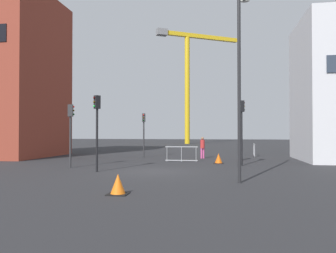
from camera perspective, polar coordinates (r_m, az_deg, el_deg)
ground at (r=17.61m, az=-2.65°, el=-7.73°), size 160.00×160.00×0.00m
brick_building at (r=31.80m, az=-25.91°, el=7.76°), size 7.82×8.53×13.69m
construction_crane at (r=60.27m, az=3.60°, el=9.83°), size 14.26×8.72×20.01m
streetlamp_tall at (r=14.22m, az=12.26°, el=9.49°), size 0.61×1.41×8.06m
traffic_light_median at (r=17.74m, az=-12.13°, el=1.02°), size 0.36×0.38×4.00m
traffic_light_near at (r=20.96m, az=12.55°, el=0.77°), size 0.39×0.33×4.03m
traffic_light_island at (r=27.14m, az=-4.19°, el=-0.19°), size 0.27×0.38×3.60m
traffic_light_far at (r=20.09m, az=-16.41°, el=0.26°), size 0.39×0.30×3.68m
pedestrian_walking at (r=24.69m, az=12.34°, el=-3.23°), size 0.34×0.34×1.86m
pedestrian_waiting at (r=26.30m, az=5.95°, el=-3.34°), size 0.34×0.34×1.69m
safety_barrier_rear at (r=29.36m, az=14.59°, el=-3.89°), size 0.18×2.37×1.08m
safety_barrier_mid_span at (r=23.20m, az=2.33°, el=-4.70°), size 2.26×0.19×1.08m
traffic_cone_by_barrier at (r=11.31m, az=-8.60°, el=-9.88°), size 0.67×0.67×0.68m
traffic_cone_on_verge at (r=22.25m, az=8.69°, el=-5.50°), size 0.66×0.66×0.67m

